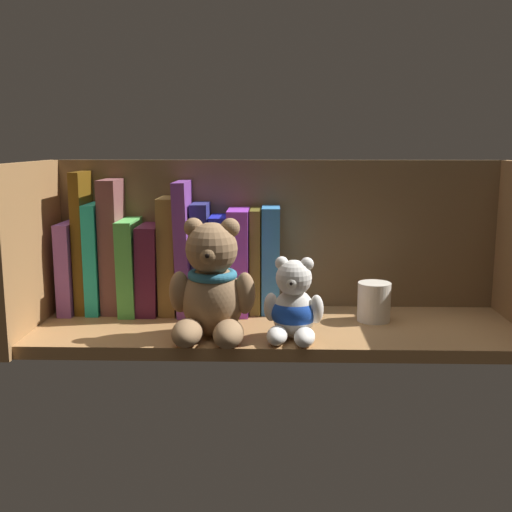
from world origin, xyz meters
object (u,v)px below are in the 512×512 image
object	(u,v)px
book_7	(186,246)
pillar_candle	(374,302)
book_12	(271,259)
book_0	(74,265)
book_1	(86,241)
book_9	(220,263)
book_4	(133,264)
book_3	(115,245)
book_10	(239,259)
book_2	(99,256)
book_5	(152,267)
teddy_bear_larger	(212,288)
teddy_bear_smaller	(293,307)
book_8	(202,256)
book_6	(171,253)
book_11	(256,260)

from	to	relation	value
book_7	pillar_candle	bearing A→B (deg)	-11.80
book_12	book_0	bearing A→B (deg)	180.00
book_1	pillar_candle	world-z (taller)	book_1
book_9	pillar_candle	world-z (taller)	book_9
book_4	book_12	distance (cm)	24.45
book_3	book_12	xyz separation A→B (cm)	(27.61, 0.00, -2.35)
book_4	pillar_candle	world-z (taller)	book_4
book_10	book_3	bearing A→B (deg)	180.00
book_2	pillar_candle	size ratio (longest dim) A/B	2.93
book_2	book_3	xyz separation A→B (cm)	(2.90, 0.00, 2.06)
book_2	book_5	distance (cm)	9.63
book_1	book_7	bearing A→B (deg)	0.00
book_4	pillar_candle	size ratio (longest dim) A/B	2.51
teddy_bear_larger	pillar_candle	distance (cm)	28.30
teddy_bear_smaller	book_2	bearing A→B (deg)	153.57
book_2	book_5	world-z (taller)	book_2
book_4	book_5	bearing A→B (deg)	0.00
book_5	book_8	xyz separation A→B (cm)	(8.90, -0.00, 1.86)
book_0	book_2	world-z (taller)	book_2
book_4	book_9	distance (cm)	15.39
book_5	teddy_bear_smaller	bearing A→B (deg)	-34.53
book_4	book_7	size ratio (longest dim) A/B	0.71
book_4	teddy_bear_smaller	world-z (taller)	book_4
book_12	book_5	bearing A→B (deg)	180.00
book_6	pillar_candle	distance (cm)	36.28
book_2	teddy_bear_smaller	bearing A→B (deg)	-26.43
book_0	book_2	distance (cm)	4.84
book_9	book_11	xyz separation A→B (cm)	(6.37, -0.00, 0.58)
book_12	teddy_bear_smaller	xyz separation A→B (cm)	(3.53, -16.92, -4.29)
book_1	book_5	bearing A→B (deg)	0.00
pillar_candle	book_12	bearing A→B (deg)	158.74
book_3	book_4	bearing A→B (deg)	-0.00
book_6	teddy_bear_larger	bearing A→B (deg)	-61.86
book_5	book_9	xyz separation A→B (cm)	(12.02, 0.00, 0.78)
book_4	book_12	bearing A→B (deg)	0.00
book_2	book_9	world-z (taller)	book_2
teddy_bear_smaller	book_10	bearing A→B (deg)	118.32
book_9	teddy_bear_larger	size ratio (longest dim) A/B	0.93
book_7	book_3	bearing A→B (deg)	180.00
book_6	book_12	distance (cm)	17.71
book_7	teddy_bear_larger	size ratio (longest dim) A/B	1.25
book_1	book_8	world-z (taller)	book_1
pillar_candle	teddy_bear_larger	bearing A→B (deg)	-159.50
book_2	book_8	world-z (taller)	same
book_10	book_11	bearing A→B (deg)	0.00
book_4	book_8	size ratio (longest dim) A/B	0.86
book_5	book_10	world-z (taller)	book_10
book_0	book_3	bearing A→B (deg)	-0.00
book_2	book_11	size ratio (longest dim) A/B	1.05
book_9	book_10	world-z (taller)	book_10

